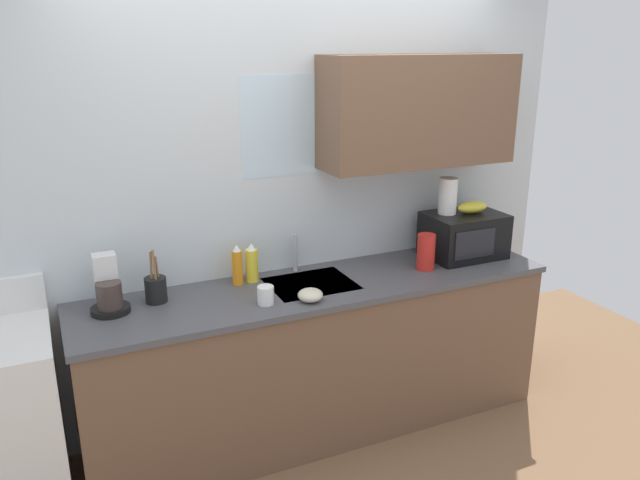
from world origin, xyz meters
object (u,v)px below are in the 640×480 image
at_px(coffee_maker, 108,291).
at_px(dish_soap_bottle_yellow, 252,264).
at_px(dish_soap_bottle_orange, 237,266).
at_px(small_bowl, 310,295).
at_px(utensil_crock, 156,289).
at_px(banana_bunch, 472,207).
at_px(cereal_canister, 426,252).
at_px(mug_white, 266,295).
at_px(paper_towel_roll, 448,196).
at_px(microwave, 464,235).

xyz_separation_m(coffee_maker, dish_soap_bottle_yellow, (0.77, 0.08, -0.00)).
relative_size(dish_soap_bottle_orange, small_bowl, 1.74).
bearing_deg(dish_soap_bottle_yellow, utensil_crock, -172.58).
distance_m(banana_bunch, cereal_canister, 0.45).
relative_size(mug_white, utensil_crock, 0.34).
height_order(paper_towel_roll, coffee_maker, paper_towel_roll).
distance_m(banana_bunch, small_bowl, 1.25).
distance_m(paper_towel_roll, mug_white, 1.32).
distance_m(coffee_maker, utensil_crock, 0.23).
relative_size(dish_soap_bottle_yellow, small_bowl, 1.68).
distance_m(microwave, dish_soap_bottle_orange, 1.41).
bearing_deg(utensil_crock, coffee_maker, -177.15).
bearing_deg(cereal_canister, dish_soap_bottle_orange, 168.00).
height_order(dish_soap_bottle_orange, small_bowl, dish_soap_bottle_orange).
bearing_deg(small_bowl, banana_bunch, 11.87).
xyz_separation_m(banana_bunch, cereal_canister, (-0.39, -0.10, -0.20)).
bearing_deg(paper_towel_roll, coffee_maker, 179.76).
height_order(banana_bunch, cereal_canister, banana_bunch).
relative_size(mug_white, small_bowl, 0.73).
xyz_separation_m(paper_towel_roll, utensil_crock, (-1.76, 0.02, -0.31)).
relative_size(dish_soap_bottle_yellow, dish_soap_bottle_orange, 0.96).
bearing_deg(paper_towel_roll, dish_soap_bottle_yellow, 175.80).
relative_size(coffee_maker, utensil_crock, 0.99).
bearing_deg(banana_bunch, cereal_canister, -165.62).
height_order(cereal_canister, utensil_crock, utensil_crock).
height_order(banana_bunch, mug_white, banana_bunch).
bearing_deg(coffee_maker, utensil_crock, 2.85).
bearing_deg(banana_bunch, mug_white, -172.32).
bearing_deg(mug_white, dish_soap_bottle_orange, 98.39).
relative_size(cereal_canister, utensil_crock, 0.74).
relative_size(cereal_canister, small_bowl, 1.62).
xyz_separation_m(dish_soap_bottle_orange, mug_white, (0.05, -0.32, -0.06)).
bearing_deg(dish_soap_bottle_orange, coffee_maker, -174.26).
bearing_deg(mug_white, banana_bunch, 7.68).
bearing_deg(utensil_crock, microwave, -2.20).
xyz_separation_m(banana_bunch, mug_white, (-1.41, -0.19, -0.26)).
bearing_deg(paper_towel_roll, utensil_crock, 179.36).
bearing_deg(microwave, dish_soap_bottle_orange, 174.79).
distance_m(microwave, utensil_crock, 1.86).
relative_size(dish_soap_bottle_yellow, cereal_canister, 1.04).
bearing_deg(utensil_crock, paper_towel_roll, -0.64).
relative_size(microwave, coffee_maker, 1.64).
height_order(dish_soap_bottle_yellow, mug_white, dish_soap_bottle_yellow).
relative_size(dish_soap_bottle_orange, utensil_crock, 0.80).
xyz_separation_m(paper_towel_roll, dish_soap_bottle_yellow, (-1.22, 0.09, -0.28)).
xyz_separation_m(dish_soap_bottle_yellow, utensil_crock, (-0.54, -0.07, -0.03)).
bearing_deg(small_bowl, paper_towel_roll, 16.10).
bearing_deg(utensil_crock, small_bowl, -24.05).
bearing_deg(cereal_canister, small_bowl, -169.37).
relative_size(microwave, mug_white, 4.84).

